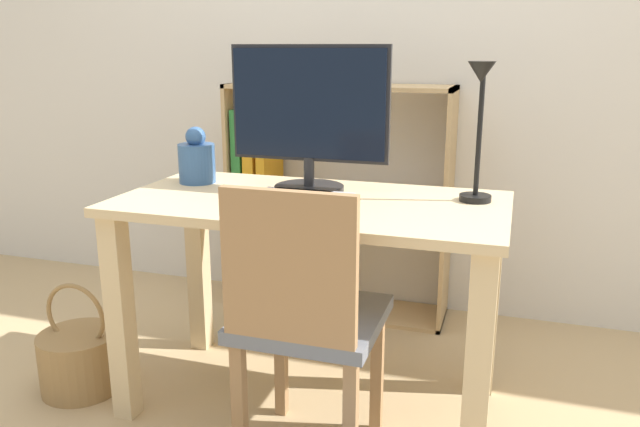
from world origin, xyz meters
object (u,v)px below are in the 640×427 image
object	(u,v)px
vase	(197,160)
chair	(305,316)
bookshelf	(299,220)
keyboard	(304,197)
desk_lamp	(479,119)
basket	(80,359)
monitor	(309,112)

from	to	relation	value
vase	chair	world-z (taller)	vase
bookshelf	keyboard	bearing A→B (deg)	-69.15
vase	chair	bearing A→B (deg)	-38.34
vase	chair	xyz separation A→B (m)	(0.56, -0.44, -0.34)
desk_lamp	basket	xyz separation A→B (m)	(-1.32, -0.25, -0.88)
desk_lamp	chair	size ratio (longest dim) A/B	0.50
basket	desk_lamp	bearing A→B (deg)	10.62
monitor	basket	xyz separation A→B (m)	(-0.77, -0.29, -0.87)
monitor	bookshelf	size ratio (longest dim) A/B	0.52
desk_lamp	vase	bearing A→B (deg)	177.64
vase	chair	size ratio (longest dim) A/B	0.23
vase	bookshelf	size ratio (longest dim) A/B	0.19
keyboard	chair	distance (m)	0.43
monitor	vase	size ratio (longest dim) A/B	2.70
vase	bookshelf	distance (m)	0.79
monitor	chair	distance (m)	0.69
keyboard	chair	size ratio (longest dim) A/B	0.35
basket	keyboard	bearing A→B (deg)	11.73
monitor	chair	bearing A→B (deg)	-73.07
keyboard	basket	distance (m)	1.02
chair	bookshelf	size ratio (longest dim) A/B	0.82
monitor	keyboard	xyz separation A→B (m)	(0.02, -0.13, -0.26)
desk_lamp	bookshelf	world-z (taller)	desk_lamp
bookshelf	basket	bearing A→B (deg)	-117.08
keyboard	desk_lamp	size ratio (longest dim) A/B	0.70
keyboard	desk_lamp	distance (m)	0.59
vase	basket	bearing A→B (deg)	-140.71
vase	basket	distance (m)	0.83
monitor	bookshelf	world-z (taller)	monitor
desk_lamp	basket	size ratio (longest dim) A/B	1.07
vase	bookshelf	xyz separation A→B (m)	(0.14, 0.68, -0.39)
monitor	keyboard	size ratio (longest dim) A/B	1.78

